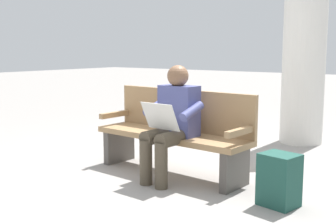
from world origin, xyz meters
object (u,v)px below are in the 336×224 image
at_px(bench_near, 175,131).
at_px(support_pillar, 305,29).
at_px(person_seated, 172,120).
at_px(backpack, 280,180).

relative_size(bench_near, support_pillar, 0.56).
xyz_separation_m(person_seated, support_pillar, (-0.42, -2.58, 0.99)).
bearing_deg(person_seated, bench_near, -57.47).
height_order(bench_near, backpack, bench_near).
xyz_separation_m(bench_near, support_pillar, (-0.55, -2.34, 1.16)).
distance_m(bench_near, support_pillar, 2.67).
bearing_deg(backpack, support_pillar, -73.83).
distance_m(backpack, support_pillar, 3.07).
bearing_deg(person_seated, backpack, -179.08).
relative_size(backpack, support_pillar, 0.14).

